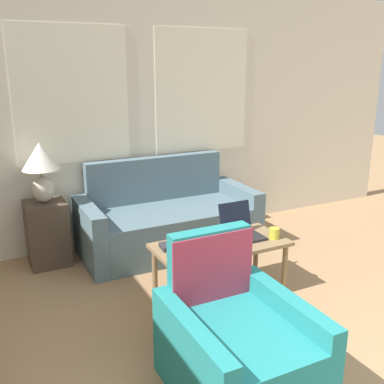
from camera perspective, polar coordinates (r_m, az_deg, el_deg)
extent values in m
cube|color=silver|center=(4.78, -5.49, 9.43)|extent=(6.61, 0.05, 2.60)
cube|color=white|center=(4.51, -14.99, 11.75)|extent=(1.10, 0.01, 1.30)
cube|color=white|center=(4.99, 1.33, 12.66)|extent=(1.10, 0.01, 1.30)
cube|color=slate|center=(4.59, -2.89, -4.74)|extent=(1.49, 0.82, 0.44)
cube|color=slate|center=(4.82, -4.61, -0.81)|extent=(1.49, 0.12, 0.90)
cube|color=slate|center=(4.33, -12.86, -5.42)|extent=(0.14, 0.82, 0.59)
cube|color=slate|center=(4.93, 5.79, -2.40)|extent=(0.14, 0.82, 0.59)
cube|color=teal|center=(2.75, 6.12, -20.49)|extent=(0.53, 0.85, 0.44)
cube|color=teal|center=(2.90, 2.18, -13.01)|extent=(0.53, 0.10, 0.89)
cube|color=teal|center=(2.59, -0.13, -21.39)|extent=(0.10, 0.85, 0.56)
cube|color=teal|center=(2.87, 11.70, -17.56)|extent=(0.10, 0.85, 0.56)
cube|color=#B23347|center=(2.80, 2.75, -11.59)|extent=(0.54, 0.01, 0.64)
cube|color=#4C3D2D|center=(4.46, -17.88, -4.99)|extent=(0.36, 0.36, 0.61)
ellipsoid|color=beige|center=(4.33, -18.37, 0.36)|extent=(0.20, 0.20, 0.25)
cylinder|color=tan|center=(4.29, -18.55, 2.34)|extent=(0.02, 0.02, 0.06)
cone|color=white|center=(4.26, -18.74, 4.36)|extent=(0.34, 0.34, 0.25)
cube|color=#8E704C|center=(3.64, 3.67, -6.70)|extent=(1.08, 0.51, 0.03)
cylinder|color=#8E704C|center=(3.37, -2.05, -13.00)|extent=(0.04, 0.04, 0.43)
cylinder|color=#8E704C|center=(3.83, 11.66, -9.53)|extent=(0.04, 0.04, 0.43)
cylinder|color=#8E704C|center=(3.71, -4.75, -10.18)|extent=(0.04, 0.04, 0.43)
cylinder|color=#8E704C|center=(4.13, 8.12, -7.39)|extent=(0.04, 0.04, 0.43)
cube|color=black|center=(3.74, 6.70, -5.71)|extent=(0.29, 0.25, 0.02)
cube|color=black|center=(3.82, 5.48, -3.12)|extent=(0.29, 0.08, 0.24)
cylinder|color=gold|center=(3.76, 10.39, -5.17)|extent=(0.08, 0.08, 0.09)
cylinder|color=white|center=(3.48, 1.38, -6.80)|extent=(0.09, 0.09, 0.07)
cube|color=#2D2D33|center=(3.54, -2.12, -6.78)|extent=(0.24, 0.15, 0.04)
cube|color=black|center=(3.57, 3.76, -6.72)|extent=(0.08, 0.16, 0.02)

